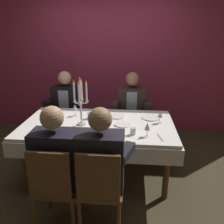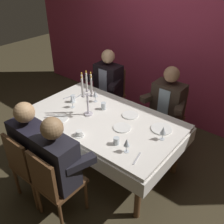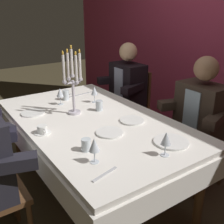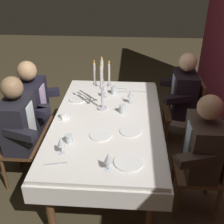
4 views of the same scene
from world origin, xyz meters
The scene contains 23 objects.
ground_plane centered at (0.00, 0.00, 0.00)m, with size 12.00×12.00×0.00m, color #3F3623.
dining_table centered at (0.00, 0.00, 0.62)m, with size 1.94×1.14×0.74m.
candelabra centered at (-0.20, -0.07, 1.02)m, with size 0.19×0.19×0.59m.
dinner_plate_0 centered at (0.68, 0.23, 0.75)m, with size 0.24×0.24×0.01m, color white.
dinner_plate_1 centered at (0.23, 0.24, 0.75)m, with size 0.20×0.20×0.01m, color white.
dinner_plate_2 centered at (-0.40, -0.38, 0.75)m, with size 0.21×0.21×0.01m, color white.
dinner_plate_3 centered at (0.31, -0.04, 0.75)m, with size 0.21×0.21×0.01m, color white.
wine_glass_0 centered at (-0.48, -0.07, 0.85)m, with size 0.07×0.07×0.16m.
wine_glass_1 centered at (0.78, 0.07, 0.85)m, with size 0.07×0.07×0.16m.
wine_glass_2 centered at (0.60, -0.34, 0.85)m, with size 0.07×0.07×0.16m.
wine_glass_3 centered at (-0.35, 0.23, 0.85)m, with size 0.07×0.07×0.16m.
water_tumbler_0 centered at (-0.58, 0.03, 0.79)m, with size 0.06×0.06×0.10m, color silver.
water_tumbler_1 centered at (-0.13, 0.15, 0.79)m, with size 0.06×0.06×0.09m, color silver.
water_tumbler_2 centered at (0.44, -0.31, 0.78)m, with size 0.06×0.06×0.08m, color silver.
coffee_cup_0 centered at (0.03, -0.45, 0.77)m, with size 0.13×0.12×0.06m.
knife_0 centered at (0.74, -0.36, 0.74)m, with size 0.19×0.02×0.01m, color #B7B7BC.
knife_1 centered at (-0.73, 0.09, 0.74)m, with size 0.19×0.02×0.01m, color #B7B7BC.
fork_2 centered at (-0.63, 0.17, 0.74)m, with size 0.17×0.02×0.01m, color #B7B7BC.
fork_3 centered at (-0.65, 0.34, 0.74)m, with size 0.17×0.02×0.01m, color #B7B7BC.
seated_diner_0 centered at (-0.66, 0.89, 0.74)m, with size 0.63×0.48×1.24m.
seated_diner_1 centered at (-0.27, -0.89, 0.74)m, with size 0.63×0.48×1.24m.
seated_diner_2 centered at (0.15, -0.89, 0.74)m, with size 0.63×0.48×1.24m.
seated_diner_3 centered at (0.42, 0.89, 0.74)m, with size 0.63×0.48×1.24m.
Camera 4 is at (2.44, 0.22, 2.23)m, focal length 44.52 mm.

